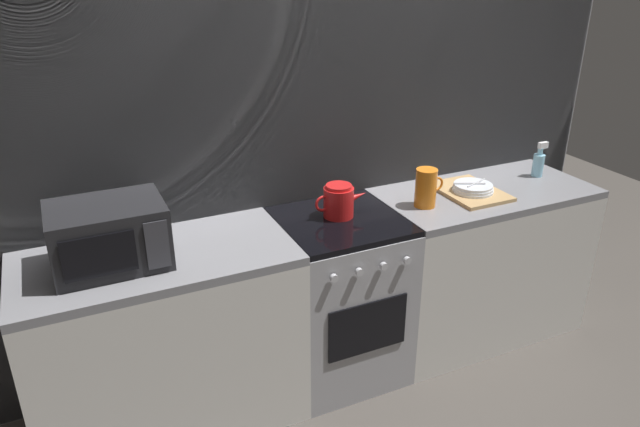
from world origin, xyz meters
TOP-DOWN VIEW (x-y plane):
  - ground_plane at (0.00, 0.00)m, footprint 8.00×8.00m
  - back_wall at (0.00, 0.32)m, footprint 3.60×0.05m
  - counter_left at (-0.90, 0.00)m, footprint 1.20×0.60m
  - stove_unit at (-0.00, -0.00)m, footprint 0.60×0.63m
  - counter_right at (0.90, 0.00)m, footprint 1.20×0.60m
  - microwave at (-1.08, -0.01)m, footprint 0.46×0.35m
  - kettle at (0.01, 0.03)m, footprint 0.28×0.15m
  - pitcher at (0.47, -0.04)m, footprint 0.16×0.11m
  - dish_pile at (0.79, -0.01)m, footprint 0.30×0.40m
  - spray_bottle at (1.31, 0.05)m, footprint 0.08×0.06m

SIDE VIEW (x-z plane):
  - ground_plane at x=0.00m, z-range 0.00..0.00m
  - stove_unit at x=0.00m, z-range 0.00..0.90m
  - counter_left at x=-0.90m, z-range 0.00..0.90m
  - counter_right at x=0.90m, z-range 0.00..0.90m
  - dish_pile at x=0.79m, z-range 0.89..0.96m
  - spray_bottle at x=1.31m, z-range 0.88..1.08m
  - kettle at x=0.01m, z-range 0.90..1.06m
  - pitcher at x=0.47m, z-range 0.90..1.10m
  - microwave at x=-1.08m, z-range 0.90..1.17m
  - back_wall at x=0.00m, z-range 0.00..2.40m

